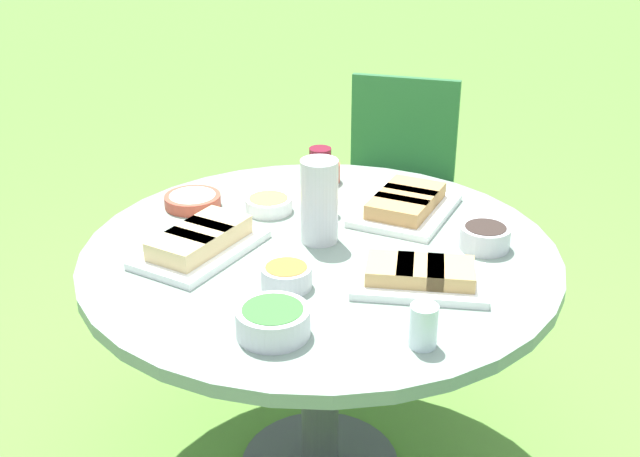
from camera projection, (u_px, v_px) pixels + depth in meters
name	position (u px, v px, depth m)	size (l,w,h in m)	color
dining_table	(320.00, 283.00, 2.18)	(1.27, 1.27, 0.75)	#4C4C51
chair_near_right	(397.00, 172.00, 3.26)	(0.58, 0.59, 0.89)	#2D6B38
water_pitcher	(319.00, 201.00, 2.13)	(0.11, 0.10, 0.23)	silver
wine_glass	(320.00, 167.00, 2.32)	(0.06, 0.06, 0.19)	silver
platter_bread_main	(200.00, 242.00, 2.10)	(0.40, 0.40, 0.07)	white
platter_charcuterie	(420.00, 275.00, 1.95)	(0.31, 0.38, 0.06)	white
platter_sandwich_side	(406.00, 204.00, 2.33)	(0.41, 0.40, 0.06)	white
bowl_fries	(269.00, 204.00, 2.35)	(0.14, 0.14, 0.04)	white
bowl_salad	(273.00, 320.00, 1.75)	(0.16, 0.16, 0.07)	silver
bowl_olives	(485.00, 236.00, 2.13)	(0.13, 0.13, 0.06)	silver
bowl_dip_red	(322.00, 171.00, 2.56)	(0.12, 0.12, 0.06)	#B74733
bowl_dip_cream	(193.00, 200.00, 2.38)	(0.17, 0.17, 0.04)	#B74733
bowl_roasted_veg	(286.00, 276.00, 1.94)	(0.12, 0.12, 0.06)	silver
cup_water_near	(423.00, 326.00, 1.70)	(0.06, 0.06, 0.10)	silver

